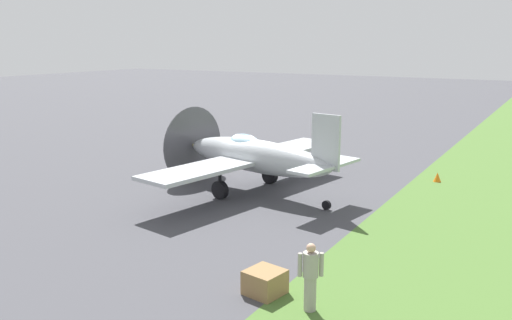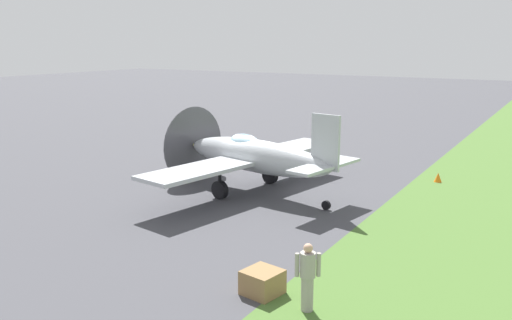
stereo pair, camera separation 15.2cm
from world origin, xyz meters
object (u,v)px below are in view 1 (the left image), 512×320
at_px(supply_crate, 265,282).
at_px(airplane_lead, 253,156).
at_px(ground_crew_chief, 310,275).
at_px(runway_marker_cone, 437,177).

bearing_deg(supply_crate, airplane_lead, 32.29).
relative_size(ground_crew_chief, supply_crate, 1.92).
relative_size(airplane_lead, supply_crate, 12.29).
relative_size(supply_crate, runway_marker_cone, 2.05).
height_order(ground_crew_chief, supply_crate, ground_crew_chief).
height_order(airplane_lead, ground_crew_chief, airplane_lead).
height_order(ground_crew_chief, runway_marker_cone, ground_crew_chief).
xyz_separation_m(airplane_lead, ground_crew_chief, (-8.47, -6.60, -0.73)).
xyz_separation_m(airplane_lead, runway_marker_cone, (5.93, -6.54, -1.42)).
height_order(supply_crate, runway_marker_cone, supply_crate).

